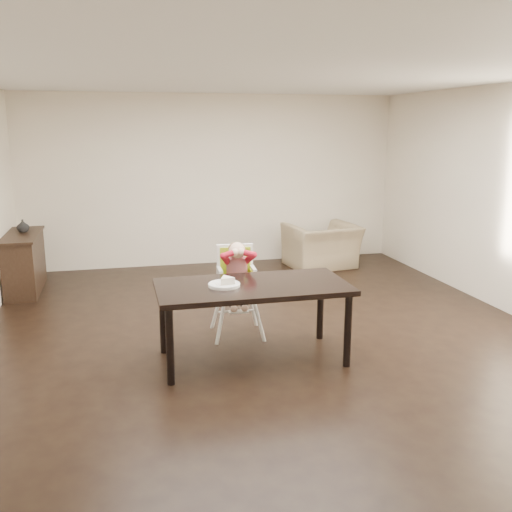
{
  "coord_description": "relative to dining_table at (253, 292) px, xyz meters",
  "views": [
    {
      "loc": [
        -1.5,
        -5.56,
        2.2
      ],
      "look_at": [
        -0.18,
        -0.12,
        0.92
      ],
      "focal_mm": 40.0,
      "sensor_mm": 36.0,
      "label": 1
    }
  ],
  "objects": [
    {
      "name": "room_walls",
      "position": [
        0.31,
        0.54,
        1.18
      ],
      "size": [
        6.02,
        7.02,
        2.71
      ],
      "color": "beige",
      "rests_on": "ground"
    },
    {
      "name": "dining_table",
      "position": [
        0.0,
        0.0,
        0.0
      ],
      "size": [
        1.8,
        0.9,
        0.75
      ],
      "color": "black",
      "rests_on": "ground"
    },
    {
      "name": "ground",
      "position": [
        0.31,
        0.54,
        -0.67
      ],
      "size": [
        7.0,
        7.0,
        0.0
      ],
      "primitive_type": "plane",
      "color": "black",
      "rests_on": "ground"
    },
    {
      "name": "vase",
      "position": [
        -2.47,
        3.16,
        0.2
      ],
      "size": [
        0.17,
        0.18,
        0.16
      ],
      "primitive_type": "imported",
      "rotation": [
        0.0,
        0.0,
        0.04
      ],
      "color": "#99999E",
      "rests_on": "sideboard"
    },
    {
      "name": "armchair",
      "position": [
        1.92,
        3.34,
        -0.21
      ],
      "size": [
        1.13,
        0.82,
        0.92
      ],
      "primitive_type": "imported",
      "rotation": [
        0.0,
        0.0,
        3.28
      ],
      "color": "#9D8964",
      "rests_on": "ground"
    },
    {
      "name": "high_chair",
      "position": [
        -0.01,
        0.71,
        0.05
      ],
      "size": [
        0.45,
        0.45,
        1.02
      ],
      "rotation": [
        0.0,
        0.0,
        -0.07
      ],
      "color": "white",
      "rests_on": "ground"
    },
    {
      "name": "plate",
      "position": [
        -0.26,
        0.0,
        0.11
      ],
      "size": [
        0.38,
        0.38,
        0.09
      ],
      "rotation": [
        0.0,
        0.0,
        -0.34
      ],
      "color": "white",
      "rests_on": "dining_table"
    },
    {
      "name": "sideboard",
      "position": [
        -2.47,
        3.01,
        -0.27
      ],
      "size": [
        0.44,
        1.26,
        0.79
      ],
      "color": "black",
      "rests_on": "ground"
    }
  ]
}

